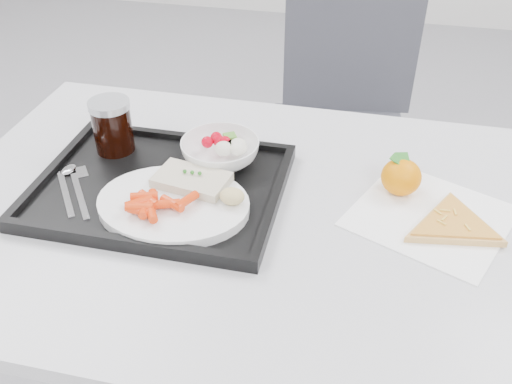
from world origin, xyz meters
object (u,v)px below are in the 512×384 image
Objects in this scene: tangerine at (401,177)px; salad_bowl at (220,152)px; table at (262,236)px; cola_glass at (112,125)px; chair at (343,106)px; pizza_slice at (454,225)px; tray at (161,188)px; dinner_plate at (173,204)px.

salad_bowl is at bearing 179.31° from tangerine.
cola_glass is at bearing 161.98° from table.
table is 0.85m from chair.
tangerine is at bearing 136.28° from pizza_slice.
cola_glass reaches higher than pizza_slice.
pizza_slice is (0.53, 0.01, 0.00)m from tray.
chair is 10.71× the size of tangerine.
cola_glass reaches higher than tangerine.
chair is 0.88m from cola_glass.
salad_bowl is 0.45m from pizza_slice.
tangerine is at bearing -0.28° from cola_glass.
cola_glass is (-0.22, -0.00, 0.03)m from salad_bowl.
table is 0.28m from tangerine.
chair is 0.90m from tray.
dinner_plate is (0.05, -0.06, 0.02)m from tray.
tray is (-0.20, 0.01, 0.08)m from table.
pizza_slice is at bearing -43.72° from tangerine.
chair is 0.95m from dinner_plate.
dinner_plate reaches higher than pizza_slice.
table is at bearing -95.49° from chair.
table is at bearing -156.41° from tangerine.
tangerine is (0.35, -0.00, -0.00)m from salad_bowl.
tray is 5.18× the size of tangerine.
tray reaches higher than pizza_slice.
cola_glass reaches higher than table.
tray is 1.62× the size of pizza_slice.
salad_bowl is 0.35m from tangerine.
chair is 8.61× the size of cola_glass.
pizza_slice is at bearing 0.72° from tray.
chair is 0.89m from pizza_slice.
tray is 0.18m from cola_glass.
salad_bowl is at bearing 134.87° from table.
table is 0.19m from salad_bowl.
salad_bowl is at bearing 48.45° from tray.
cola_glass is (-0.33, 0.11, 0.14)m from table.
chair is at bearing 102.13° from tangerine.
tangerine is (0.43, 0.10, 0.03)m from tray.
chair is at bearing 106.96° from pizza_slice.
table is at bearing -45.13° from salad_bowl.
tray reaches higher than table.
pizza_slice reaches higher than table.
salad_bowl reaches higher than dinner_plate.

